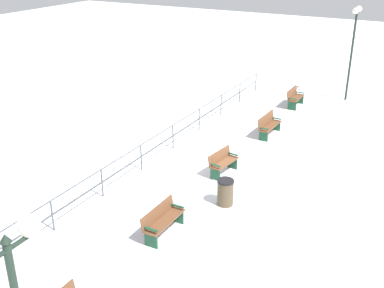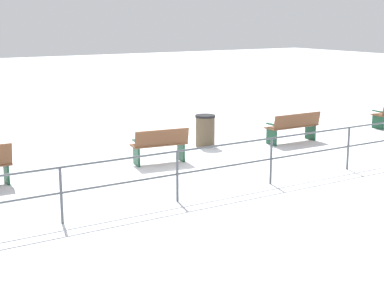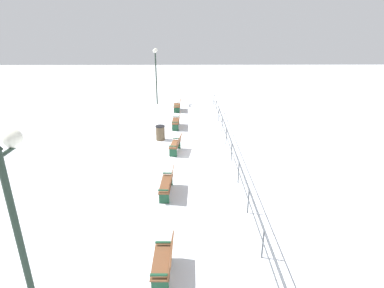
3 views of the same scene
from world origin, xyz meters
name	(u,v)px [view 3 (image 3 of 3)]	position (x,y,z in m)	size (l,w,h in m)	color
ground_plane	(174,152)	(0.00, 0.00, 0.00)	(80.00, 80.00, 0.00)	white
bench_nearest	(178,105)	(0.05, -8.75, 0.46)	(0.57, 1.52, 0.88)	brown
bench_second	(177,121)	(-0.02, -4.38, 0.47)	(0.54, 1.65, 0.86)	brown
bench_third	(176,144)	(-0.14, 0.01, 0.47)	(0.68, 1.42, 0.88)	brown
bench_fourth	(168,183)	(0.02, 4.38, 0.49)	(0.56, 1.67, 0.93)	brown
bench_fifth	(165,261)	(-0.16, 8.75, 0.48)	(0.56, 1.44, 0.94)	brown
lamppost_near	(156,63)	(1.94, -11.06, 3.50)	(0.32, 1.09, 4.66)	#1E2D23
lamppost_middle	(13,214)	(1.94, 11.20, 3.61)	(0.31, 1.16, 4.88)	#1E2D23
waterfront_railing	(229,140)	(-2.95, 0.00, 0.70)	(0.05, 20.88, 1.02)	#4C5156
trash_bin	(160,133)	(0.88, -1.97, 0.44)	(0.55, 0.55, 0.88)	brown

